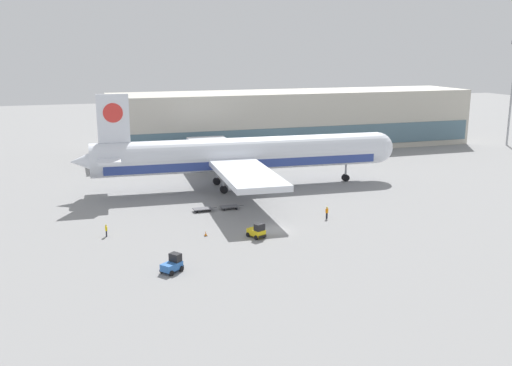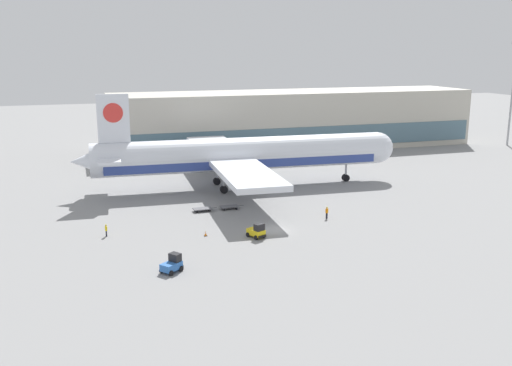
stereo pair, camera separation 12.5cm
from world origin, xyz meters
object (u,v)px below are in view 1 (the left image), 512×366
at_px(airplane_main, 238,156).
at_px(baggage_dolly_lead, 202,209).
at_px(baggage_tug_mid, 173,264).
at_px(ground_crew_far, 327,212).
at_px(baggage_dolly_second, 229,207).
at_px(baggage_tug_foreground, 257,231).
at_px(light_mast, 512,86).
at_px(traffic_cone_near, 206,233).
at_px(ground_crew_near, 106,229).

bearing_deg(airplane_main, baggage_dolly_lead, -123.27).
xyz_separation_m(baggage_tug_mid, ground_crew_far, (24.89, 13.34, 0.18)).
distance_m(airplane_main, baggage_dolly_second, 15.02).
relative_size(baggage_tug_foreground, baggage_dolly_lead, 0.75).
relative_size(light_mast, traffic_cone_near, 38.46).
bearing_deg(baggage_tug_foreground, light_mast, 97.64).
height_order(light_mast, ground_crew_far, light_mast).
bearing_deg(ground_crew_far, baggage_dolly_second, 119.68).
bearing_deg(light_mast, traffic_cone_near, -152.14).
bearing_deg(baggage_dolly_second, traffic_cone_near, -119.34).
relative_size(baggage_dolly_lead, traffic_cone_near, 5.42).
bearing_deg(baggage_dolly_second, baggage_tug_foreground, -90.94).
height_order(airplane_main, baggage_dolly_second, airplane_main).
height_order(light_mast, baggage_dolly_second, light_mast).
bearing_deg(airplane_main, baggage_tug_foreground, -98.19).
height_order(ground_crew_near, traffic_cone_near, ground_crew_near).
xyz_separation_m(airplane_main, ground_crew_near, (-24.20, -20.70, -4.88)).
relative_size(light_mast, ground_crew_far, 14.71).
relative_size(ground_crew_far, traffic_cone_near, 2.61).
distance_m(ground_crew_far, traffic_cone_near, 18.76).
height_order(baggage_dolly_lead, baggage_dolly_second, same).
distance_m(baggage_dolly_lead, baggage_dolly_second, 4.24).
bearing_deg(baggage_tug_foreground, ground_crew_near, -132.56).
bearing_deg(traffic_cone_near, baggage_tug_foreground, -23.52).
distance_m(light_mast, ground_crew_near, 112.82).
height_order(airplane_main, traffic_cone_near, airplane_main).
height_order(baggage_tug_mid, ground_crew_far, baggage_tug_mid).
xyz_separation_m(baggage_tug_mid, traffic_cone_near, (6.29, 11.02, -0.54)).
distance_m(light_mast, airplane_main, 82.63).
xyz_separation_m(light_mast, traffic_cone_near, (-90.43, -47.80, -14.69)).
xyz_separation_m(baggage_dolly_lead, ground_crew_far, (16.42, -9.28, 0.67)).
relative_size(airplane_main, ground_crew_far, 32.51).
relative_size(baggage_tug_foreground, traffic_cone_near, 4.08).
height_order(baggage_dolly_second, ground_crew_near, ground_crew_near).
bearing_deg(baggage_dolly_lead, traffic_cone_near, -100.91).
distance_m(baggage_tug_foreground, traffic_cone_near, 6.84).
bearing_deg(baggage_dolly_lead, baggage_tug_foreground, -74.40).
bearing_deg(traffic_cone_near, baggage_tug_mid, -119.72).
xyz_separation_m(baggage_dolly_lead, ground_crew_near, (-14.70, -7.79, 0.57)).
height_order(baggage_tug_foreground, baggage_dolly_second, baggage_tug_foreground).
bearing_deg(baggage_tug_mid, airplane_main, 26.21).
distance_m(ground_crew_near, ground_crew_far, 31.15).
bearing_deg(baggage_dolly_second, baggage_dolly_lead, 178.98).
height_order(baggage_tug_mid, baggage_dolly_second, baggage_tug_mid).
bearing_deg(ground_crew_far, baggage_tug_foreground, 179.07).
bearing_deg(ground_crew_near, traffic_cone_near, -115.65).
distance_m(baggage_tug_mid, baggage_dolly_lead, 24.17).
height_order(airplane_main, baggage_tug_mid, airplane_main).
bearing_deg(traffic_cone_near, baggage_dolly_second, 60.93).
height_order(light_mast, ground_crew_near, light_mast).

